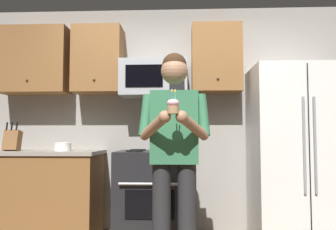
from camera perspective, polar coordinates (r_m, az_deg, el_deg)
name	(u,v)px	position (r m, az deg, el deg)	size (l,w,h in m)	color
wall_back	(169,118)	(3.97, 0.09, -0.44)	(4.40, 0.10, 2.60)	gray
oven_range	(153,194)	(3.64, -2.61, -13.40)	(0.76, 0.70, 0.93)	black
microwave	(154,79)	(3.76, -2.39, 6.19)	(0.74, 0.41, 0.40)	#9EA0A5
refrigerator	(296,153)	(3.73, 21.13, -6.14)	(0.90, 0.75, 1.80)	white
cabinet_row_upper	(105,60)	(3.94, -10.77, 9.19)	(2.78, 0.36, 0.76)	brown
counter_left	(34,193)	(3.99, -21.98, -12.27)	(1.44, 0.66, 0.92)	brown
knife_block	(12,140)	(4.00, -25.11, -3.94)	(0.16, 0.15, 0.32)	brown
bowl_large_white	(63,146)	(3.80, -17.60, -5.16)	(0.19, 0.19, 0.09)	white
person	(174,147)	(2.68, 1.10, -5.43)	(0.60, 0.48, 1.76)	#262628
cupcake	(173,106)	(2.36, 0.88, 1.57)	(0.09, 0.09, 0.17)	#A87F56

